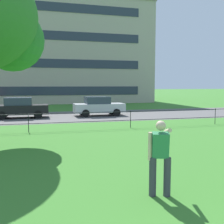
# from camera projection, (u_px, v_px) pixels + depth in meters

# --- Properties ---
(street_strip) EXTENTS (80.00, 7.99, 0.01)m
(street_strip) POSITION_uv_depth(u_px,v_px,m) (69.00, 116.00, 21.47)
(street_strip) COLOR #565454
(street_strip) RESTS_ON ground
(park_fence) EXTENTS (39.51, 0.04, 1.00)m
(park_fence) POSITION_uv_depth(u_px,v_px,m) (82.00, 118.00, 14.87)
(park_fence) COLOR black
(park_fence) RESTS_ON ground
(person_thrower) EXTENTS (0.69, 0.74, 1.69)m
(person_thrower) POSITION_uv_depth(u_px,v_px,m) (160.00, 156.00, 5.97)
(person_thrower) COLOR #383842
(person_thrower) RESTS_ON ground
(car_black_far_right) EXTENTS (4.01, 1.83, 1.54)m
(car_black_far_right) POSITION_uv_depth(u_px,v_px,m) (20.00, 108.00, 20.29)
(car_black_far_right) COLOR black
(car_black_far_right) RESTS_ON ground
(car_silver_center) EXTENTS (4.02, 1.86, 1.54)m
(car_silver_center) POSITION_uv_depth(u_px,v_px,m) (99.00, 106.00, 21.78)
(car_silver_center) COLOR #B7BABF
(car_silver_center) RESTS_ON ground
(apartment_building_background) EXTENTS (31.78, 16.16, 14.22)m
(apartment_building_background) POSITION_uv_depth(u_px,v_px,m) (37.00, 54.00, 40.97)
(apartment_building_background) COLOR #ADA393
(apartment_building_background) RESTS_ON ground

